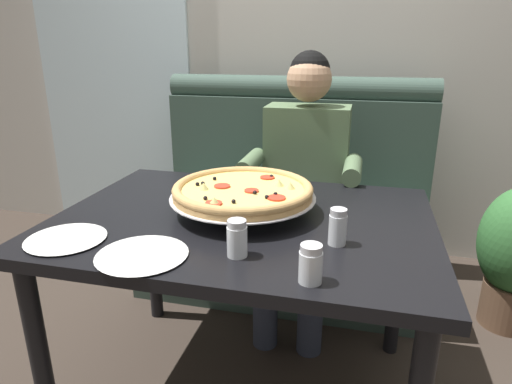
{
  "coord_description": "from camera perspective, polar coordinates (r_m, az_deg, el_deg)",
  "views": [
    {
      "loc": [
        0.38,
        -1.35,
        1.3
      ],
      "look_at": [
        0.03,
        0.05,
        0.82
      ],
      "focal_mm": 30.92,
      "sensor_mm": 36.0,
      "label": 1
    }
  ],
  "objects": [
    {
      "name": "plate_near_right",
      "position": [
        1.45,
        -23.39,
        -5.37
      ],
      "size": [
        0.24,
        0.24,
        0.02
      ],
      "color": "white",
      "rests_on": "dining_table"
    },
    {
      "name": "diner_main",
      "position": [
        2.11,
        6.14,
        2.31
      ],
      "size": [
        0.54,
        0.64,
        1.27
      ],
      "color": "#2D3342",
      "rests_on": "ground_plane"
    },
    {
      "name": "shaker_pepper_flakes",
      "position": [
        1.11,
        7.07,
        -9.54
      ],
      "size": [
        0.06,
        0.06,
        0.1
      ],
      "color": "white",
      "rests_on": "dining_table"
    },
    {
      "name": "shaker_oregano",
      "position": [
        1.22,
        -2.46,
        -6.34
      ],
      "size": [
        0.06,
        0.06,
        0.11
      ],
      "color": "white",
      "rests_on": "dining_table"
    },
    {
      "name": "pizza",
      "position": [
        1.52,
        -1.71,
        0.13
      ],
      "size": [
        0.51,
        0.51,
        0.11
      ],
      "color": "silver",
      "rests_on": "dining_table"
    },
    {
      "name": "booth_bench",
      "position": [
        2.48,
        4.17,
        -2.74
      ],
      "size": [
        1.52,
        0.78,
        1.13
      ],
      "color": "#384C42",
      "rests_on": "ground_plane"
    },
    {
      "name": "shaker_parmesan",
      "position": [
        1.31,
        10.51,
        -4.78
      ],
      "size": [
        0.05,
        0.05,
        0.11
      ],
      "color": "white",
      "rests_on": "dining_table"
    },
    {
      "name": "plate_near_left",
      "position": [
        1.28,
        -14.54,
        -7.64
      ],
      "size": [
        0.26,
        0.26,
        0.02
      ],
      "color": "white",
      "rests_on": "dining_table"
    },
    {
      "name": "window_panel",
      "position": [
        3.25,
        -18.49,
        19.51
      ],
      "size": [
        1.1,
        0.02,
        2.8
      ],
      "primitive_type": "cube",
      "color": "white",
      "rests_on": "ground_plane"
    },
    {
      "name": "patio_chair",
      "position": [
        3.93,
        -16.09,
        6.51
      ],
      "size": [
        0.4,
        0.4,
        0.86
      ],
      "color": "black",
      "rests_on": "ground_plane"
    },
    {
      "name": "back_wall_with_window",
      "position": [
        2.88,
        6.78,
        20.5
      ],
      "size": [
        6.0,
        0.12,
        2.8
      ],
      "primitive_type": "cube",
      "color": "beige",
      "rests_on": "ground_plane"
    },
    {
      "name": "dining_table",
      "position": [
        1.54,
        -1.66,
        -6.15
      ],
      "size": [
        1.27,
        0.92,
        0.74
      ],
      "color": "black",
      "rests_on": "ground_plane"
    }
  ]
}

